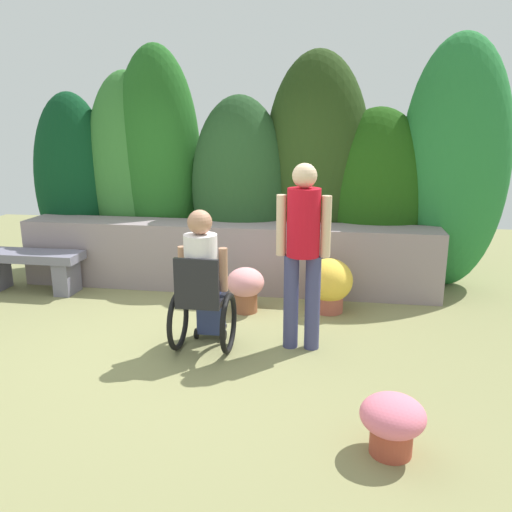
% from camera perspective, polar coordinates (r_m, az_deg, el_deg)
% --- Properties ---
extents(ground_plane, '(12.47, 12.47, 0.00)m').
position_cam_1_polar(ground_plane, '(5.18, -7.31, -9.13)').
color(ground_plane, '#858453').
extents(stone_retaining_wall, '(5.25, 0.57, 0.84)m').
position_cam_1_polar(stone_retaining_wall, '(6.58, -3.32, -0.02)').
color(stone_retaining_wall, gray).
rests_on(stone_retaining_wall, ground).
extents(hedge_backdrop, '(6.35, 1.13, 3.12)m').
position_cam_1_polar(hedge_backdrop, '(6.97, 0.97, 8.85)').
color(hedge_backdrop, '#0C3B1D').
rests_on(hedge_backdrop, ground).
extents(stone_bench, '(1.32, 0.41, 0.51)m').
position_cam_1_polar(stone_bench, '(7.05, -23.60, -0.98)').
color(stone_bench, slate).
rests_on(stone_bench, ground).
extents(person_in_wheelchair, '(0.53, 0.66, 1.33)m').
position_cam_1_polar(person_in_wheelchair, '(4.76, -5.84, -3.25)').
color(person_in_wheelchair, black).
rests_on(person_in_wheelchair, ground).
extents(person_standing_companion, '(0.49, 0.30, 1.73)m').
position_cam_1_polar(person_standing_companion, '(4.69, 5.20, 1.24)').
color(person_standing_companion, '#3E406D').
rests_on(person_standing_companion, ground).
extents(flower_pot_purple_near, '(0.42, 0.42, 0.51)m').
position_cam_1_polar(flower_pot_purple_near, '(5.78, -1.17, -3.39)').
color(flower_pot_purple_near, '#975639').
rests_on(flower_pot_purple_near, ground).
extents(flower_pot_terracotta_by_wall, '(0.42, 0.42, 0.40)m').
position_cam_1_polar(flower_pot_terracotta_by_wall, '(3.56, 14.77, -17.17)').
color(flower_pot_terracotta_by_wall, '#AA4532').
rests_on(flower_pot_terracotta_by_wall, ground).
extents(flower_pot_red_accent, '(0.52, 0.52, 0.61)m').
position_cam_1_polar(flower_pot_red_accent, '(5.83, 8.04, -3.06)').
color(flower_pot_red_accent, '#B05746').
rests_on(flower_pot_red_accent, ground).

